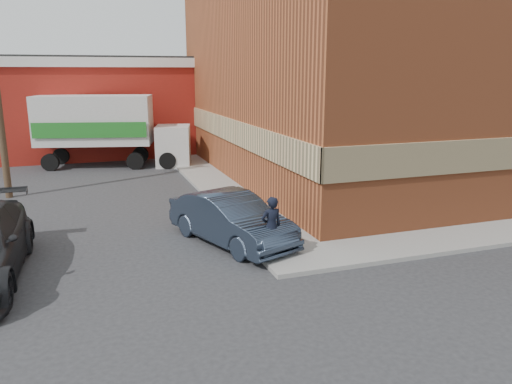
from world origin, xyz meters
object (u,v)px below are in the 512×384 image
object	(u,v)px
warehouse	(56,106)
man	(271,227)
box_truck	(109,126)
sedan	(231,219)
brick_building	(372,74)

from	to	relation	value
warehouse	man	bearing A→B (deg)	-74.25
warehouse	box_truck	distance (m)	6.20
man	sedan	xyz separation A→B (m)	(-0.60, 1.61, -0.19)
brick_building	man	size ratio (longest dim) A/B	11.50
warehouse	sedan	size ratio (longest dim) A/B	3.73
brick_building	sedan	world-z (taller)	brick_building
brick_building	sedan	bearing A→B (deg)	-139.47
sedan	box_truck	world-z (taller)	box_truck
sedan	warehouse	bearing A→B (deg)	84.77
box_truck	warehouse	bearing A→B (deg)	129.79
brick_building	warehouse	xyz separation A→B (m)	(-14.50, 11.00, -1.87)
brick_building	man	xyz separation A→B (m)	(-8.70, -9.56, -3.77)
man	brick_building	bearing A→B (deg)	-138.42
brick_building	man	world-z (taller)	brick_building
sedan	man	bearing A→B (deg)	-90.19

